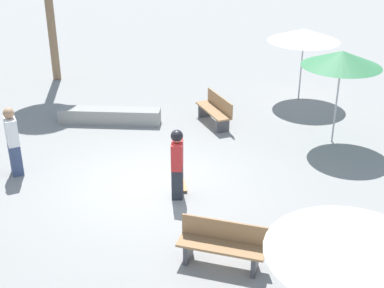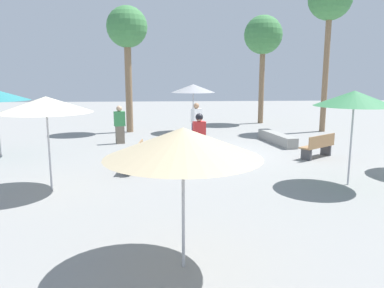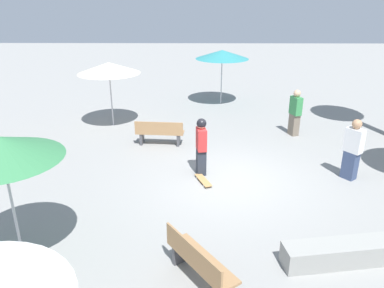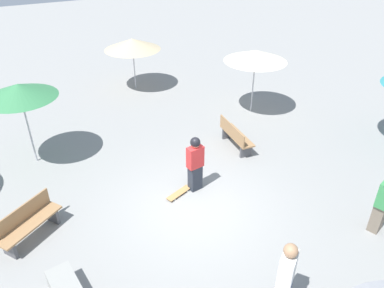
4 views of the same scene
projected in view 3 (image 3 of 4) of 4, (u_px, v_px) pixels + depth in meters
The scene contains 11 objects.
ground_plane at pixel (227, 180), 10.25m from camera, with size 60.00×60.00×0.00m, color gray.
skater_main at pixel (201, 145), 10.29m from camera, with size 0.31×0.47×1.64m.
skateboard at pixel (203, 180), 10.11m from camera, with size 0.48×0.82×0.07m.
concrete_ledge at pixel (360, 251), 7.08m from camera, with size 3.03×0.94×0.44m.
bench_near at pixel (199, 262), 6.48m from camera, with size 1.29×1.56×0.85m.
bench_far at pixel (160, 133), 12.47m from camera, with size 1.63×0.56×0.85m.
shade_umbrella_teal at pixel (222, 54), 16.49m from camera, with size 2.36×2.36×2.43m.
shade_umbrella_cream at pixel (109, 68), 13.67m from camera, with size 2.30×2.30×2.42m.
shade_umbrella_green at pixel (1, 148), 6.29m from camera, with size 2.07×2.07×2.54m.
bystander_watching at pixel (295, 113), 13.21m from camera, with size 0.39×0.51×1.66m.
bystander_far at pixel (353, 150), 10.04m from camera, with size 0.49×0.53×1.71m.
Camera 3 is at (0.85, 9.14, 4.76)m, focal length 35.00 mm.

